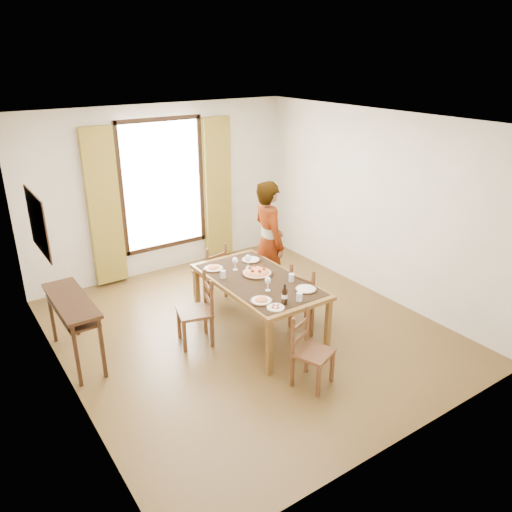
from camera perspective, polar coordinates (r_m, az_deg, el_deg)
ground at (r=6.68m, az=-0.97°, el=-8.48°), size 5.00×5.00×0.00m
room_shell at (r=6.13m, az=-1.76°, el=4.50°), size 4.60×5.10×2.74m
console_table at (r=6.16m, az=-20.32°, el=-5.56°), size 0.38×1.20×0.80m
dining_table at (r=6.34m, az=0.27°, el=-3.16°), size 1.00×1.83×0.76m
chair_west at (r=6.27m, az=-6.74°, el=-6.40°), size 0.49×0.49×0.91m
chair_north at (r=7.37m, az=-5.16°, el=-1.94°), size 0.44×0.44×0.86m
chair_south at (r=5.54m, az=6.25°, el=-10.91°), size 0.49×0.49×0.85m
chair_east at (r=6.57m, az=5.97°, el=-4.90°), size 0.49×0.49×0.92m
man at (r=7.11m, az=1.48°, el=1.54°), size 0.78×0.62×1.80m
plate_sw at (r=5.74m, az=0.61°, el=-5.00°), size 0.27×0.27×0.05m
plate_se at (r=6.04m, az=5.72°, el=-3.65°), size 0.27×0.27×0.05m
plate_nw at (r=6.60m, az=-4.86°, el=-1.30°), size 0.27×0.27×0.05m
plate_ne at (r=6.85m, az=-0.61°, el=-0.32°), size 0.27×0.27×0.05m
pasta_platter at (r=6.42m, az=0.12°, el=-1.68°), size 0.40×0.40×0.10m
caprese_plate at (r=5.61m, az=2.26°, el=-5.81°), size 0.20×0.20×0.04m
wine_glass_a at (r=5.97m, az=1.37°, el=-3.19°), size 0.08×0.08×0.18m
wine_glass_b at (r=6.61m, az=-0.92°, el=-0.58°), size 0.08×0.08×0.18m
wine_glass_c at (r=6.53m, az=-2.40°, el=-0.86°), size 0.08×0.08×0.18m
tumbler_a at (r=6.24m, az=4.07°, el=-2.48°), size 0.07×0.07×0.10m
tumbler_b at (r=6.33m, az=-3.78°, el=-2.10°), size 0.07×0.07×0.10m
tumbler_c at (r=5.78m, az=4.98°, el=-4.67°), size 0.07×0.07×0.10m
wine_bottle at (r=5.66m, az=3.29°, el=-4.37°), size 0.07×0.07×0.25m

